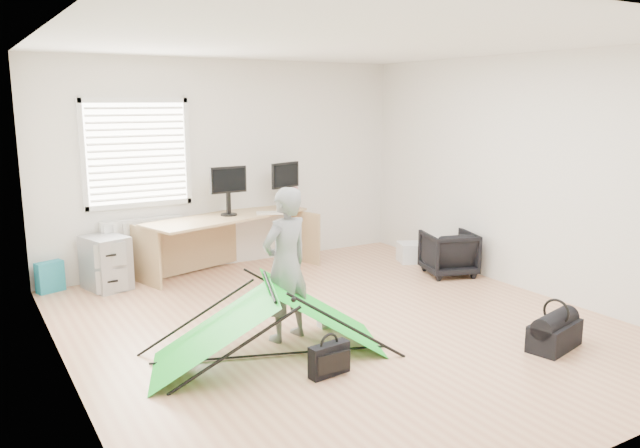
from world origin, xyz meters
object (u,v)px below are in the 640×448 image
thermos (295,197)px  kite (270,322)px  filing_cabinet (106,263)px  monitor_left (228,198)px  storage_crate (416,252)px  office_chair (449,253)px  laptop_bag (329,360)px  monitor_right (285,192)px  duffel_bag (554,335)px  person (286,264)px  desk (228,244)px

thermos → kite: size_ratio=0.14×
filing_cabinet → monitor_left: 1.67m
thermos → storage_crate: thermos is taller
office_chair → filing_cabinet: bearing=-4.6°
office_chair → laptop_bag: 3.34m
monitor_left → laptop_bag: (-0.52, -3.28, -0.84)m
monitor_right → duffel_bag: size_ratio=0.88×
thermos → kite: thermos is taller
duffel_bag → monitor_left: bearing=97.4°
monitor_left → filing_cabinet: bearing=175.7°
office_chair → kite: 3.30m
monitor_left → kite: size_ratio=0.23×
person → kite: person is taller
office_chair → duffel_bag: bearing=88.1°
filing_cabinet → laptop_bag: size_ratio=1.77×
filing_cabinet → person: 2.72m
storage_crate → filing_cabinet: bearing=167.3°
thermos → monitor_left: bearing=-173.2°
monitor_right → kite: bearing=-139.3°
monitor_right → thermos: size_ratio=1.73×
person → desk: bearing=-115.0°
monitor_right → laptop_bag: size_ratio=1.36×
monitor_right → laptop_bag: monitor_right is taller
thermos → laptop_bag: bearing=-114.4°
monitor_right → storage_crate: monitor_right is taller
desk → monitor_right: 1.04m
filing_cabinet → person: size_ratio=0.44×
person → thermos: bearing=-135.3°
thermos → duffel_bag: bearing=-83.2°
thermos → kite: (-1.79, -2.82, -0.56)m
filing_cabinet → kite: kite is taller
monitor_right → duffel_bag: (0.68, -3.87, -0.85)m
monitor_right → storage_crate: (1.57, -0.86, -0.84)m
duffel_bag → storage_crate: bearing=59.6°
filing_cabinet → laptop_bag: 3.50m
desk → laptop_bag: size_ratio=6.13×
person → laptop_bag: size_ratio=4.01×
desk → office_chair: (2.35, -1.53, -0.09)m
monitor_left → office_chair: 2.88m
desk → filing_cabinet: desk is taller
desk → kite: bearing=-121.5°
laptop_bag → duffel_bag: size_ratio=0.65×
office_chair → desk: bearing=-15.0°
monitor_left → laptop_bag: 3.42m
monitor_right → office_chair: size_ratio=0.78×
monitor_left → person: size_ratio=0.34×
kite → laptop_bag: kite is taller
desk → laptop_bag: (-0.49, -3.27, -0.24)m
storage_crate → laptop_bag: laptop_bag is taller
filing_cabinet → duffel_bag: 4.94m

